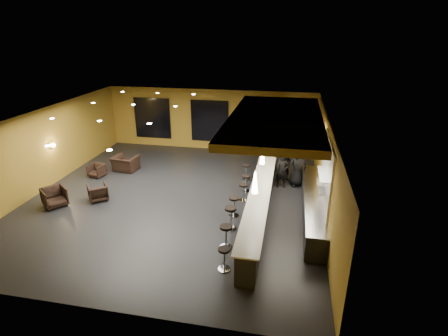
% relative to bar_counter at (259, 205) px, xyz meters
% --- Properties ---
extents(floor, '(12.00, 13.00, 0.10)m').
position_rel_bar_counter_xyz_m(floor, '(-3.65, 1.00, -0.55)').
color(floor, black).
rests_on(floor, ground).
extents(ceiling, '(12.00, 13.00, 0.10)m').
position_rel_bar_counter_xyz_m(ceiling, '(-3.65, 1.00, 3.05)').
color(ceiling, black).
extents(wall_back, '(12.00, 0.10, 3.50)m').
position_rel_bar_counter_xyz_m(wall_back, '(-3.65, 7.55, 1.25)').
color(wall_back, olive).
rests_on(wall_back, floor).
extents(wall_front, '(12.00, 0.10, 3.50)m').
position_rel_bar_counter_xyz_m(wall_front, '(-3.65, -5.55, 1.25)').
color(wall_front, olive).
rests_on(wall_front, floor).
extents(wall_left, '(0.10, 13.00, 3.50)m').
position_rel_bar_counter_xyz_m(wall_left, '(-9.70, 1.00, 1.25)').
color(wall_left, olive).
rests_on(wall_left, floor).
extents(wall_right, '(0.10, 13.00, 3.50)m').
position_rel_bar_counter_xyz_m(wall_right, '(2.40, 1.00, 1.25)').
color(wall_right, olive).
rests_on(wall_right, floor).
extents(wood_soffit, '(3.60, 8.00, 0.28)m').
position_rel_bar_counter_xyz_m(wood_soffit, '(0.35, 2.00, 2.86)').
color(wood_soffit, olive).
rests_on(wood_soffit, ceiling).
extents(window_left, '(2.20, 0.06, 2.40)m').
position_rel_bar_counter_xyz_m(window_left, '(-7.15, 7.44, 1.20)').
color(window_left, black).
rests_on(window_left, wall_back).
extents(window_center, '(2.20, 0.06, 2.40)m').
position_rel_bar_counter_xyz_m(window_center, '(-3.65, 7.44, 1.20)').
color(window_center, black).
rests_on(window_center, wall_back).
extents(window_right, '(2.20, 0.06, 2.40)m').
position_rel_bar_counter_xyz_m(window_right, '(-0.65, 7.44, 1.20)').
color(window_right, black).
rests_on(window_right, wall_back).
extents(tile_backsplash, '(0.06, 3.20, 2.40)m').
position_rel_bar_counter_xyz_m(tile_backsplash, '(2.31, 0.00, 1.50)').
color(tile_backsplash, white).
rests_on(tile_backsplash, wall_right).
extents(bar_counter, '(0.60, 8.00, 1.00)m').
position_rel_bar_counter_xyz_m(bar_counter, '(0.00, 0.00, 0.00)').
color(bar_counter, black).
rests_on(bar_counter, floor).
extents(bar_top, '(0.78, 8.10, 0.05)m').
position_rel_bar_counter_xyz_m(bar_top, '(0.00, 0.00, 0.52)').
color(bar_top, silver).
rests_on(bar_top, bar_counter).
extents(prep_counter, '(0.70, 6.00, 0.86)m').
position_rel_bar_counter_xyz_m(prep_counter, '(2.00, 0.50, -0.07)').
color(prep_counter, black).
rests_on(prep_counter, floor).
extents(prep_top, '(0.72, 6.00, 0.03)m').
position_rel_bar_counter_xyz_m(prep_top, '(2.00, 0.50, 0.39)').
color(prep_top, silver).
rests_on(prep_top, prep_counter).
extents(wall_shelf_lower, '(0.30, 1.50, 0.03)m').
position_rel_bar_counter_xyz_m(wall_shelf_lower, '(2.17, -0.20, 1.10)').
color(wall_shelf_lower, silver).
rests_on(wall_shelf_lower, wall_right).
extents(wall_shelf_upper, '(0.30, 1.50, 0.03)m').
position_rel_bar_counter_xyz_m(wall_shelf_upper, '(2.17, -0.20, 1.55)').
color(wall_shelf_upper, silver).
rests_on(wall_shelf_upper, wall_right).
extents(column, '(0.60, 0.60, 3.50)m').
position_rel_bar_counter_xyz_m(column, '(0.00, 4.60, 1.25)').
color(column, olive).
rests_on(column, floor).
extents(wall_sconce, '(0.22, 0.22, 0.22)m').
position_rel_bar_counter_xyz_m(wall_sconce, '(-9.53, 1.50, 1.30)').
color(wall_sconce, '#FFE5B2').
rests_on(wall_sconce, wall_left).
extents(pendant_0, '(0.20, 0.20, 0.70)m').
position_rel_bar_counter_xyz_m(pendant_0, '(0.00, -2.00, 1.85)').
color(pendant_0, white).
rests_on(pendant_0, wood_soffit).
extents(pendant_1, '(0.20, 0.20, 0.70)m').
position_rel_bar_counter_xyz_m(pendant_1, '(0.00, 0.50, 1.85)').
color(pendant_1, white).
rests_on(pendant_1, wood_soffit).
extents(pendant_2, '(0.20, 0.20, 0.70)m').
position_rel_bar_counter_xyz_m(pendant_2, '(0.00, 3.00, 1.85)').
color(pendant_2, white).
rests_on(pendant_2, wood_soffit).
extents(staff_a, '(0.64, 0.49, 1.59)m').
position_rel_bar_counter_xyz_m(staff_a, '(0.73, 2.89, 0.29)').
color(staff_a, black).
rests_on(staff_a, floor).
extents(staff_b, '(0.88, 0.70, 1.79)m').
position_rel_bar_counter_xyz_m(staff_b, '(0.87, 3.60, 0.40)').
color(staff_b, black).
rests_on(staff_b, floor).
extents(staff_c, '(1.06, 0.87, 1.86)m').
position_rel_bar_counter_xyz_m(staff_c, '(1.41, 3.19, 0.43)').
color(staff_c, black).
rests_on(staff_c, floor).
extents(armchair_a, '(1.20, 1.19, 0.78)m').
position_rel_bar_counter_xyz_m(armchair_a, '(-8.21, -0.67, -0.11)').
color(armchair_a, black).
rests_on(armchair_a, floor).
extents(armchair_b, '(1.05, 1.05, 0.69)m').
position_rel_bar_counter_xyz_m(armchair_b, '(-6.77, 0.15, -0.16)').
color(armchair_b, black).
rests_on(armchair_b, floor).
extents(armchair_c, '(0.78, 0.79, 0.63)m').
position_rel_bar_counter_xyz_m(armchair_c, '(-8.10, 2.39, -0.19)').
color(armchair_c, black).
rests_on(armchair_c, floor).
extents(armchair_d, '(1.27, 1.14, 0.75)m').
position_rel_bar_counter_xyz_m(armchair_d, '(-7.08, 3.38, -0.12)').
color(armchair_d, black).
rests_on(armchair_d, floor).
extents(bar_stool_0, '(0.38, 0.38, 0.75)m').
position_rel_bar_counter_xyz_m(bar_stool_0, '(-0.71, -3.31, -0.02)').
color(bar_stool_0, silver).
rests_on(bar_stool_0, floor).
extents(bar_stool_1, '(0.42, 0.42, 0.83)m').
position_rel_bar_counter_xyz_m(bar_stool_1, '(-0.87, -2.21, 0.03)').
color(bar_stool_1, silver).
rests_on(bar_stool_1, floor).
extents(bar_stool_2, '(0.44, 0.44, 0.87)m').
position_rel_bar_counter_xyz_m(bar_stool_2, '(-0.92, -1.03, 0.06)').
color(bar_stool_2, silver).
rests_on(bar_stool_2, floor).
extents(bar_stool_3, '(0.41, 0.41, 0.80)m').
position_rel_bar_counter_xyz_m(bar_stool_3, '(-0.95, -0.10, 0.01)').
color(bar_stool_3, silver).
rests_on(bar_stool_3, floor).
extents(bar_stool_4, '(0.38, 0.38, 0.75)m').
position_rel_bar_counter_xyz_m(bar_stool_4, '(-0.78, 1.24, -0.02)').
color(bar_stool_4, silver).
rests_on(bar_stool_4, floor).
extents(bar_stool_5, '(0.38, 0.38, 0.75)m').
position_rel_bar_counter_xyz_m(bar_stool_5, '(-0.79, 2.14, -0.02)').
color(bar_stool_5, silver).
rests_on(bar_stool_5, floor).
extents(bar_stool_6, '(0.39, 0.39, 0.77)m').
position_rel_bar_counter_xyz_m(bar_stool_6, '(-0.95, 3.38, -0.01)').
color(bar_stool_6, silver).
rests_on(bar_stool_6, floor).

